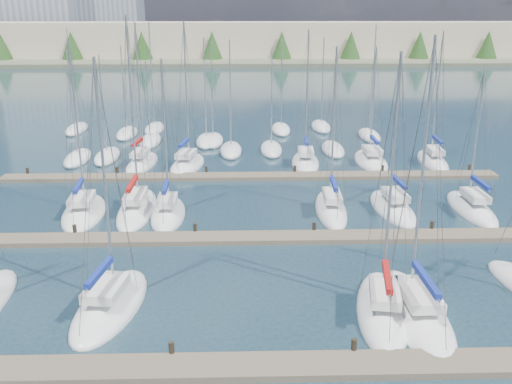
{
  "coord_description": "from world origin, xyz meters",
  "views": [
    {
      "loc": [
        -0.92,
        -18.59,
        14.84
      ],
      "look_at": [
        0.0,
        14.0,
        4.0
      ],
      "focal_mm": 40.0,
      "sensor_mm": 36.0,
      "label": 1
    }
  ],
  "objects_px": {
    "sailboat_j": "(168,214)",
    "sailboat_e": "(414,311)",
    "sailboat_m": "(471,209)",
    "sailboat_n": "(142,163)",
    "sailboat_i": "(137,209)",
    "sailboat_p": "(305,162)",
    "sailboat_d": "(383,309)",
    "sailboat_k": "(331,209)",
    "sailboat_r": "(433,161)",
    "sailboat_q": "(371,161)",
    "sailboat_o": "(187,165)",
    "sailboat_c": "(110,305)",
    "sailboat_l": "(393,208)",
    "sailboat_h": "(84,212)"
  },
  "relations": [
    {
      "from": "sailboat_c",
      "to": "sailboat_r",
      "type": "height_order",
      "value": "sailboat_c"
    },
    {
      "from": "sailboat_e",
      "to": "sailboat_d",
      "type": "relative_size",
      "value": 1.05
    },
    {
      "from": "sailboat_p",
      "to": "sailboat_m",
      "type": "bearing_deg",
      "value": -46.38
    },
    {
      "from": "sailboat_j",
      "to": "sailboat_h",
      "type": "xyz_separation_m",
      "value": [
        -6.26,
        0.52,
        -0.01
      ]
    },
    {
      "from": "sailboat_o",
      "to": "sailboat_r",
      "type": "bearing_deg",
      "value": 11.58
    },
    {
      "from": "sailboat_j",
      "to": "sailboat_q",
      "type": "relative_size",
      "value": 1.02
    },
    {
      "from": "sailboat_i",
      "to": "sailboat_p",
      "type": "height_order",
      "value": "sailboat_i"
    },
    {
      "from": "sailboat_k",
      "to": "sailboat_r",
      "type": "distance_m",
      "value": 17.9
    },
    {
      "from": "sailboat_j",
      "to": "sailboat_n",
      "type": "bearing_deg",
      "value": 105.37
    },
    {
      "from": "sailboat_c",
      "to": "sailboat_l",
      "type": "xyz_separation_m",
      "value": [
        18.14,
        14.04,
        0.0
      ]
    },
    {
      "from": "sailboat_i",
      "to": "sailboat_d",
      "type": "relative_size",
      "value": 1.1
    },
    {
      "from": "sailboat_j",
      "to": "sailboat_m",
      "type": "distance_m",
      "value": 22.64
    },
    {
      "from": "sailboat_d",
      "to": "sailboat_c",
      "type": "relative_size",
      "value": 1.02
    },
    {
      "from": "sailboat_j",
      "to": "sailboat_o",
      "type": "relative_size",
      "value": 0.85
    },
    {
      "from": "sailboat_p",
      "to": "sailboat_n",
      "type": "bearing_deg",
      "value": -175.9
    },
    {
      "from": "sailboat_k",
      "to": "sailboat_r",
      "type": "relative_size",
      "value": 0.97
    },
    {
      "from": "sailboat_i",
      "to": "sailboat_c",
      "type": "bearing_deg",
      "value": -85.91
    },
    {
      "from": "sailboat_e",
      "to": "sailboat_h",
      "type": "relative_size",
      "value": 1.08
    },
    {
      "from": "sailboat_i",
      "to": "sailboat_q",
      "type": "height_order",
      "value": "sailboat_i"
    },
    {
      "from": "sailboat_o",
      "to": "sailboat_q",
      "type": "distance_m",
      "value": 17.83
    },
    {
      "from": "sailboat_m",
      "to": "sailboat_r",
      "type": "height_order",
      "value": "sailboat_r"
    },
    {
      "from": "sailboat_h",
      "to": "sailboat_k",
      "type": "height_order",
      "value": "sailboat_h"
    },
    {
      "from": "sailboat_p",
      "to": "sailboat_d",
      "type": "bearing_deg",
      "value": -84.26
    },
    {
      "from": "sailboat_i",
      "to": "sailboat_h",
      "type": "xyz_separation_m",
      "value": [
        -3.8,
        -0.59,
        -0.01
      ]
    },
    {
      "from": "sailboat_r",
      "to": "sailboat_p",
      "type": "height_order",
      "value": "sailboat_p"
    },
    {
      "from": "sailboat_o",
      "to": "sailboat_j",
      "type": "bearing_deg",
      "value": -81.1
    },
    {
      "from": "sailboat_r",
      "to": "sailboat_l",
      "type": "relative_size",
      "value": 1.08
    },
    {
      "from": "sailboat_d",
      "to": "sailboat_p",
      "type": "relative_size",
      "value": 1.02
    },
    {
      "from": "sailboat_j",
      "to": "sailboat_i",
      "type": "distance_m",
      "value": 2.71
    },
    {
      "from": "sailboat_h",
      "to": "sailboat_k",
      "type": "bearing_deg",
      "value": -4.23
    },
    {
      "from": "sailboat_d",
      "to": "sailboat_q",
      "type": "height_order",
      "value": "sailboat_d"
    },
    {
      "from": "sailboat_n",
      "to": "sailboat_d",
      "type": "height_order",
      "value": "sailboat_n"
    },
    {
      "from": "sailboat_n",
      "to": "sailboat_p",
      "type": "relative_size",
      "value": 1.05
    },
    {
      "from": "sailboat_e",
      "to": "sailboat_h",
      "type": "height_order",
      "value": "sailboat_e"
    },
    {
      "from": "sailboat_m",
      "to": "sailboat_n",
      "type": "relative_size",
      "value": 0.81
    },
    {
      "from": "sailboat_j",
      "to": "sailboat_l",
      "type": "relative_size",
      "value": 0.99
    },
    {
      "from": "sailboat_e",
      "to": "sailboat_p",
      "type": "height_order",
      "value": "sailboat_e"
    },
    {
      "from": "sailboat_p",
      "to": "sailboat_o",
      "type": "relative_size",
      "value": 0.94
    },
    {
      "from": "sailboat_j",
      "to": "sailboat_r",
      "type": "height_order",
      "value": "sailboat_r"
    },
    {
      "from": "sailboat_p",
      "to": "sailboat_o",
      "type": "distance_m",
      "value": 11.36
    },
    {
      "from": "sailboat_d",
      "to": "sailboat_k",
      "type": "relative_size",
      "value": 1.07
    },
    {
      "from": "sailboat_e",
      "to": "sailboat_r",
      "type": "relative_size",
      "value": 1.09
    },
    {
      "from": "sailboat_k",
      "to": "sailboat_o",
      "type": "bearing_deg",
      "value": 135.99
    },
    {
      "from": "sailboat_o",
      "to": "sailboat_l",
      "type": "xyz_separation_m",
      "value": [
        16.5,
        -12.49,
        -0.01
      ]
    },
    {
      "from": "sailboat_i",
      "to": "sailboat_p",
      "type": "distance_m",
      "value": 18.96
    },
    {
      "from": "sailboat_o",
      "to": "sailboat_i",
      "type": "bearing_deg",
      "value": -92.58
    },
    {
      "from": "sailboat_m",
      "to": "sailboat_c",
      "type": "distance_m",
      "value": 27.65
    },
    {
      "from": "sailboat_m",
      "to": "sailboat_q",
      "type": "xyz_separation_m",
      "value": [
        -4.57,
        13.73,
        -0.0
      ]
    },
    {
      "from": "sailboat_j",
      "to": "sailboat_e",
      "type": "distance_m",
      "value": 19.96
    },
    {
      "from": "sailboat_n",
      "to": "sailboat_r",
      "type": "bearing_deg",
      "value": 7.28
    }
  ]
}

